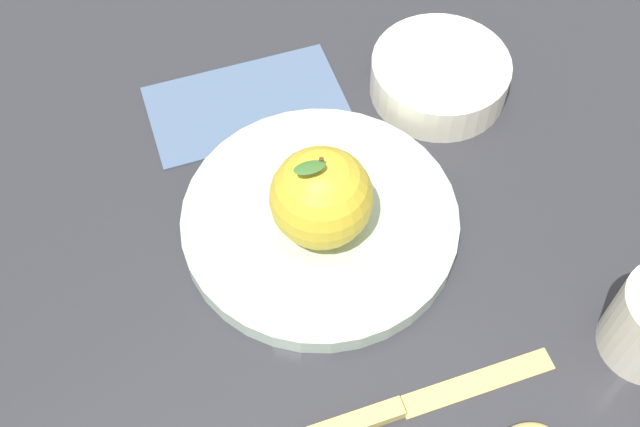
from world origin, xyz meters
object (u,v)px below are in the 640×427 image
Objects in this scene: side_bowl at (440,74)px; linen_napkin at (246,103)px; knife at (403,407)px; apple at (320,198)px; dinner_plate at (320,220)px.

side_bowl is 0.18m from linen_napkin.
side_bowl is 0.32m from knife.
apple is 0.17m from linen_napkin.
dinner_plate is 0.19m from side_bowl.
knife is (0.04, 0.15, -0.06)m from apple.
knife is at bearing 73.01° from dinner_plate.
linen_napkin is at bearing -104.09° from knife.
side_bowl reaches higher than dinner_plate.
side_bowl is (-0.18, -0.05, 0.01)m from dinner_plate.
apple is at bearing 53.61° from dinner_plate.
side_bowl is at bearing 147.78° from linen_napkin.
apple is 0.46× the size of knife.
side_bowl is at bearing -163.84° from dinner_plate.
dinner_plate reaches higher than linen_napkin.
apple is (0.01, 0.01, 0.05)m from dinner_plate.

